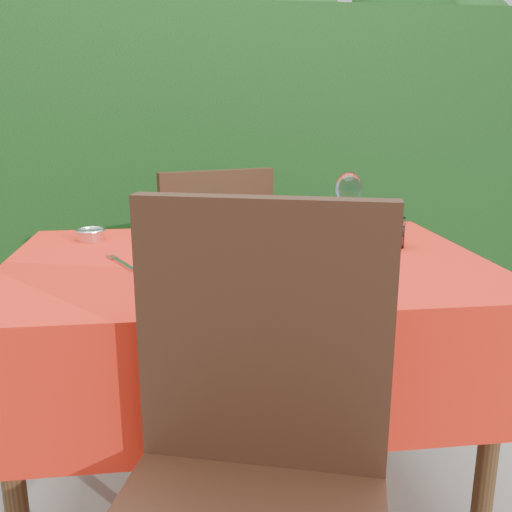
{
  "coord_description": "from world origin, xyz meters",
  "views": [
    {
      "loc": [
        -0.16,
        -1.45,
        1.14
      ],
      "look_at": [
        0.02,
        -0.05,
        0.77
      ],
      "focal_mm": 40.0,
      "sensor_mm": 36.0,
      "label": 1
    }
  ],
  "objects": [
    {
      "name": "pizza_plate",
      "position": [
        -0.03,
        -0.13,
        0.78
      ],
      "size": [
        0.37,
        0.37,
        0.07
      ],
      "rotation": [
        0.0,
        0.0,
        -0.17
      ],
      "color": "white",
      "rests_on": "dining_table"
    },
    {
      "name": "fork",
      "position": [
        -0.32,
        -0.02,
        0.75
      ],
      "size": [
        0.1,
        0.18,
        0.0
      ],
      "primitive_type": "cube",
      "rotation": [
        0.0,
        0.0,
        0.46
      ],
      "color": "#B4B4BB",
      "rests_on": "dining_table"
    },
    {
      "name": "steel_ramekin",
      "position": [
        -0.44,
        0.28,
        0.76
      ],
      "size": [
        0.08,
        0.08,
        0.03
      ],
      "primitive_type": "cylinder",
      "color": "silver",
      "rests_on": "dining_table"
    },
    {
      "name": "wine_glass",
      "position": [
        0.34,
        0.24,
        0.89
      ],
      "size": [
        0.08,
        0.08,
        0.2
      ],
      "color": "silver",
      "rests_on": "dining_table"
    },
    {
      "name": "chair_near",
      "position": [
        -0.06,
        -0.64,
        0.57
      ],
      "size": [
        0.56,
        0.56,
        1.0
      ],
      "rotation": [
        0.0,
        0.0,
        -0.3
      ],
      "color": "black",
      "rests_on": "ground"
    },
    {
      "name": "pasta_plate",
      "position": [
        0.0,
        0.28,
        0.78
      ],
      "size": [
        0.3,
        0.3,
        0.08
      ],
      "rotation": [
        0.0,
        0.0,
        0.36
      ],
      "color": "silver",
      "rests_on": "dining_table"
    },
    {
      "name": "ground",
      "position": [
        0.0,
        0.0,
        0.0
      ],
      "size": [
        60.0,
        60.0,
        0.0
      ],
      "primitive_type": "plane",
      "color": "slate",
      "rests_on": "ground"
    },
    {
      "name": "dining_table",
      "position": [
        0.0,
        0.0,
        0.6
      ],
      "size": [
        1.26,
        0.86,
        0.75
      ],
      "color": "#422D15",
      "rests_on": "ground"
    },
    {
      "name": "hedge",
      "position": [
        0.0,
        1.55,
        0.92
      ],
      "size": [
        3.2,
        0.55,
        1.78
      ],
      "color": "black",
      "rests_on": "ground"
    },
    {
      "name": "water_glass",
      "position": [
        0.43,
        0.08,
        0.79
      ],
      "size": [
        0.07,
        0.07,
        0.09
      ],
      "color": "silver",
      "rests_on": "dining_table"
    },
    {
      "name": "chair_far",
      "position": [
        -0.07,
        0.64,
        0.53
      ],
      "size": [
        0.52,
        0.52,
        0.92
      ],
      "rotation": [
        0.0,
        0.0,
        3.43
      ],
      "color": "black",
      "rests_on": "ground"
    }
  ]
}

